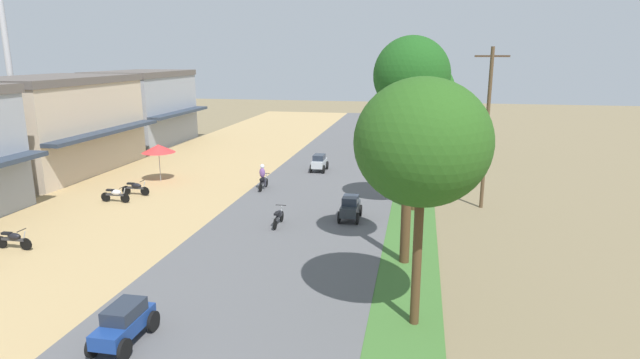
{
  "coord_description": "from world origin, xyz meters",
  "views": [
    {
      "loc": [
        5.86,
        -5.03,
        8.44
      ],
      "look_at": [
        0.82,
        21.04,
        1.99
      ],
      "focal_mm": 29.07,
      "sensor_mm": 36.0,
      "label": 1
    }
  ],
  "objects": [
    {
      "name": "shophouse_mid",
      "position": [
        -19.97,
        27.85,
        3.46
      ],
      "size": [
        8.42,
        12.26,
        6.9
      ],
      "color": "#C6B299",
      "rests_on": "ground"
    },
    {
      "name": "shophouse_far",
      "position": [
        -19.97,
        40.27,
        3.46
      ],
      "size": [
        7.53,
        10.27,
        6.9
      ],
      "color": "#999EA8",
      "rests_on": "ground"
    },
    {
      "name": "parked_motorbike_fourth",
      "position": [
        -11.43,
        13.47,
        0.55
      ],
      "size": [
        1.8,
        0.54,
        0.94
      ],
      "color": "black",
      "rests_on": "dirt_shoulder"
    },
    {
      "name": "parked_motorbike_fifth",
      "position": [
        -11.25,
        21.07,
        0.55
      ],
      "size": [
        1.8,
        0.54,
        0.94
      ],
      "color": "black",
      "rests_on": "dirt_shoulder"
    },
    {
      "name": "parked_motorbike_sixth",
      "position": [
        -10.92,
        22.72,
        0.55
      ],
      "size": [
        1.8,
        0.54,
        0.94
      ],
      "color": "black",
      "rests_on": "dirt_shoulder"
    },
    {
      "name": "vendor_umbrella",
      "position": [
        -11.18,
        26.32,
        2.31
      ],
      "size": [
        2.2,
        2.2,
        2.52
      ],
      "color": "#99999E",
      "rests_on": "dirt_shoulder"
    },
    {
      "name": "median_tree_nearest",
      "position": [
        5.97,
        10.3,
        5.89
      ],
      "size": [
        4.07,
        4.07,
        7.77
      ],
      "color": "#4C351E",
      "rests_on": "median_strip"
    },
    {
      "name": "median_tree_second",
      "position": [
        5.48,
        15.31,
        7.48
      ],
      "size": [
        2.92,
        2.92,
        9.07
      ],
      "color": "#4C351E",
      "rests_on": "median_strip"
    },
    {
      "name": "median_tree_third",
      "position": [
        5.74,
        22.94,
        6.42
      ],
      "size": [
        3.76,
        3.76,
        8.26
      ],
      "color": "#4C351E",
      "rests_on": "median_strip"
    },
    {
      "name": "median_tree_fourth",
      "position": [
        5.57,
        37.44,
        7.15
      ],
      "size": [
        4.29,
        4.29,
        9.08
      ],
      "color": "#4C351E",
      "rests_on": "median_strip"
    },
    {
      "name": "median_tree_fifth",
      "position": [
        5.54,
        44.31,
        7.65
      ],
      "size": [
        2.86,
        2.86,
        9.35
      ],
      "color": "#4C351E",
      "rests_on": "median_strip"
    },
    {
      "name": "streetlamp_near",
      "position": [
        5.8,
        30.41,
        4.18
      ],
      "size": [
        3.16,
        0.2,
        7.07
      ],
      "color": "gray",
      "rests_on": "median_strip"
    },
    {
      "name": "streetlamp_mid",
      "position": [
        5.8,
        41.26,
        4.35
      ],
      "size": [
        3.16,
        0.2,
        7.4
      ],
      "color": "gray",
      "rests_on": "median_strip"
    },
    {
      "name": "streetlamp_far",
      "position": [
        5.8,
        53.29,
        4.87
      ],
      "size": [
        3.16,
        0.2,
        8.41
      ],
      "color": "gray",
      "rests_on": "median_strip"
    },
    {
      "name": "utility_pole_near",
      "position": [
        9.47,
        24.24,
        4.6
      ],
      "size": [
        1.8,
        0.2,
        8.83
      ],
      "color": "brown",
      "rests_on": "ground"
    },
    {
      "name": "car_sedan_blue",
      "position": [
        -2.44,
        7.45,
        0.74
      ],
      "size": [
        1.1,
        2.26,
        1.19
      ],
      "color": "navy",
      "rests_on": "road_strip"
    },
    {
      "name": "car_hatchback_charcoal",
      "position": [
        2.53,
        20.44,
        0.75
      ],
      "size": [
        1.04,
        2.0,
        1.23
      ],
      "color": "#282D33",
      "rests_on": "road_strip"
    },
    {
      "name": "car_hatchback_silver",
      "position": [
        -1.23,
        31.36,
        0.75
      ],
      "size": [
        1.04,
        2.0,
        1.23
      ],
      "color": "#B7BCC1",
      "rests_on": "road_strip"
    },
    {
      "name": "motorbike_ahead_second",
      "position": [
        -0.85,
        18.79,
        0.57
      ],
      "size": [
        0.54,
        1.8,
        0.94
      ],
      "color": "black",
      "rests_on": "road_strip"
    },
    {
      "name": "motorbike_ahead_third",
      "position": [
        -3.7,
        25.46,
        0.86
      ],
      "size": [
        0.54,
        1.8,
        1.66
      ],
      "color": "black",
      "rests_on": "road_strip"
    }
  ]
}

